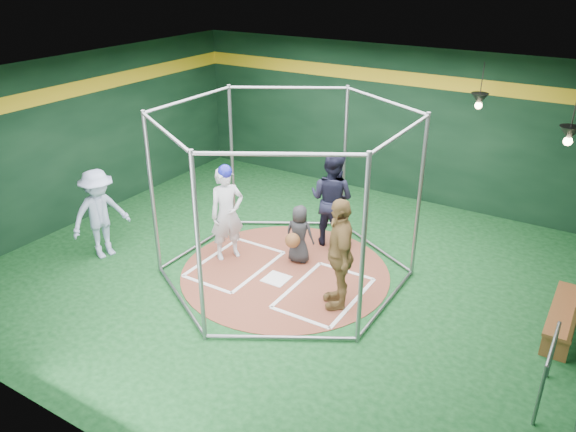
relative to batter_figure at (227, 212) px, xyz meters
The scene contains 15 objects.
room_shell 1.48m from the batter_figure, ahead, with size 10.10×9.10×3.53m.
clay_disc 1.55m from the batter_figure, ahead, with size 3.80×3.80×0.01m, color brown.
home_plate 1.56m from the batter_figure, 10.96° to the right, with size 0.43×0.43×0.01m, color white.
batter_box_left 0.98m from the batter_figure, 33.64° to the right, with size 1.17×1.77×0.01m.
batter_box_right 2.38m from the batter_figure, ahead, with size 1.17×1.77×0.01m.
batting_cage 1.36m from the batter_figure, ahead, with size 4.05×4.67×3.00m.
pendant_lamp_near 5.33m from the batter_figure, 46.83° to the left, with size 0.34×0.34×0.90m.
pendant_lamp_far 5.91m from the batter_figure, 21.49° to the left, with size 0.34×0.34×0.90m.
batter_figure is the anchor object (origin of this frame).
visitor_leopard 2.54m from the batter_figure, ahead, with size 1.11×0.46×1.90m, color #9E7C44.
catcher_figure 1.40m from the batter_figure, 23.50° to the left, with size 0.60×0.61×1.12m.
umpire 2.06m from the batter_figure, 47.29° to the left, with size 0.93×0.72×1.91m, color black.
bystander_blue 2.39m from the batter_figure, 149.90° to the right, with size 1.13×0.65×1.75m, color #9AA8CC.
dugout_bench 5.93m from the batter_figure, ahead, with size 0.39×1.66×0.97m.
steel_railing 5.87m from the batter_figure, ahead, with size 0.05×1.06×0.91m.
Camera 1 is at (4.69, -7.53, 5.28)m, focal length 35.00 mm.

